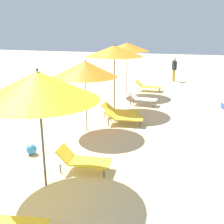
% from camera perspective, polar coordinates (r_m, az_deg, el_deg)
% --- Properties ---
extents(umbrella_second, '(2.59, 2.59, 2.70)m').
position_cam_1_polar(umbrella_second, '(5.94, -15.01, 5.22)').
color(umbrella_second, '#4C4C51').
rests_on(umbrella_second, ground).
extents(lounger_second_shoreside, '(1.39, 0.70, 0.60)m').
position_cam_1_polar(lounger_second_shoreside, '(7.12, -6.09, -9.81)').
color(lounger_second_shoreside, yellow).
rests_on(lounger_second_shoreside, ground).
extents(umbrella_third, '(2.16, 2.16, 2.53)m').
position_cam_1_polar(umbrella_third, '(9.36, -5.58, 8.86)').
color(umbrella_third, silver).
rests_on(umbrella_third, ground).
extents(lounger_third_shoreside, '(1.51, 0.80, 0.54)m').
position_cam_1_polar(lounger_third_shoreside, '(10.41, 2.39, -1.02)').
color(lounger_third_shoreside, yellow).
rests_on(lounger_third_shoreside, ground).
extents(umbrella_fourth, '(2.44, 2.44, 2.88)m').
position_cam_1_polar(umbrella_fourth, '(11.97, 0.51, 12.51)').
color(umbrella_fourth, olive).
rests_on(umbrella_fourth, ground).
extents(lounger_fourth_shoreside, '(1.37, 0.63, 0.60)m').
position_cam_1_polar(lounger_fourth_shoreside, '(13.18, 6.26, 2.84)').
color(lounger_fourth_shoreside, white).
rests_on(lounger_fourth_shoreside, ground).
extents(lounger_fourth_inland, '(1.57, 0.80, 0.54)m').
position_cam_1_polar(lounger_fourth_inland, '(11.35, 1.69, 0.25)').
color(lounger_fourth_inland, yellow).
rests_on(lounger_fourth_inland, ground).
extents(umbrella_farthest, '(2.35, 2.35, 2.86)m').
position_cam_1_polar(umbrella_farthest, '(15.06, 3.15, 13.29)').
color(umbrella_farthest, silver).
rests_on(umbrella_farthest, ground).
extents(lounger_farthest_shoreside, '(1.50, 0.64, 0.60)m').
position_cam_1_polar(lounger_farthest_shoreside, '(16.31, 7.48, 5.37)').
color(lounger_farthest_shoreside, yellow).
rests_on(lounger_farthest_shoreside, ground).
extents(person_walking_near, '(0.36, 0.42, 1.61)m').
position_cam_1_polar(person_walking_near, '(19.75, 12.76, 9.03)').
color(person_walking_near, orange).
rests_on(person_walking_near, ground).
extents(beach_ball, '(0.30, 0.30, 0.30)m').
position_cam_1_polar(beach_ball, '(8.33, -16.32, -7.44)').
color(beach_ball, '#338CD8').
rests_on(beach_ball, ground).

